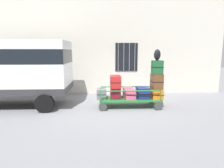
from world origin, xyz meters
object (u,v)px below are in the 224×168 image
at_px(suitcase_right_middle, 157,81).
at_px(backpack, 157,55).
at_px(suitcase_midleft_bottom, 115,93).
at_px(suitcase_right_bottom, 156,94).
at_px(suitcase_right_top, 157,67).
at_px(suitcase_midleft_middle, 115,82).
at_px(suitcase_left_bottom, 102,93).
at_px(luggage_cart, 129,99).
at_px(suitcase_midright_bottom, 143,93).
at_px(van, 17,67).
at_px(suitcase_center_bottom, 129,93).

distance_m(suitcase_right_middle, backpack, 1.09).
bearing_deg(suitcase_midleft_bottom, suitcase_right_bottom, -0.98).
bearing_deg(suitcase_right_bottom, suitcase_right_middle, 90.00).
bearing_deg(suitcase_right_top, suitcase_midleft_middle, 179.66).
bearing_deg(suitcase_left_bottom, luggage_cart, 0.02).
bearing_deg(luggage_cart, suitcase_right_bottom, -1.38).
bearing_deg(suitcase_right_middle, suitcase_left_bottom, 179.99).
bearing_deg(suitcase_midright_bottom, suitcase_right_middle, -1.54).
relative_size(luggage_cart, suitcase_midleft_bottom, 5.57).
relative_size(luggage_cart, suitcase_left_bottom, 4.57).
relative_size(suitcase_right_bottom, backpack, 1.62).
height_order(suitcase_left_bottom, backpack, backpack).
height_order(van, suitcase_center_bottom, van).
height_order(suitcase_midleft_bottom, backpack, backpack).
relative_size(suitcase_left_bottom, suitcase_right_bottom, 0.77).
bearing_deg(suitcase_right_middle, suitcase_center_bottom, 178.39).
relative_size(luggage_cart, suitcase_center_bottom, 3.07).
xyz_separation_m(suitcase_midleft_middle, suitcase_midright_bottom, (1.14, -0.01, -0.47)).
distance_m(suitcase_right_top, backpack, 0.49).
height_order(suitcase_left_bottom, suitcase_right_middle, suitcase_right_middle).
height_order(suitcase_left_bottom, suitcase_midright_bottom, suitcase_midright_bottom).
relative_size(suitcase_left_bottom, suitcase_midright_bottom, 0.77).
bearing_deg(suitcase_center_bottom, suitcase_midright_bottom, -1.69).
bearing_deg(suitcase_center_bottom, van, 175.41).
relative_size(suitcase_midleft_middle, suitcase_right_top, 1.31).
distance_m(van, suitcase_right_bottom, 5.90).
relative_size(luggage_cart, suitcase_right_top, 4.58).
relative_size(suitcase_center_bottom, suitcase_right_middle, 1.27).
distance_m(suitcase_center_bottom, suitcase_right_bottom, 1.14).
distance_m(luggage_cart, suitcase_midleft_middle, 0.94).
height_order(luggage_cart, suitcase_left_bottom, suitcase_left_bottom).
bearing_deg(van, suitcase_center_bottom, -4.59).
xyz_separation_m(luggage_cart, backpack, (1.12, -0.00, 1.83)).
height_order(suitcase_midright_bottom, suitcase_right_middle, suitcase_right_middle).
height_order(suitcase_center_bottom, backpack, backpack).
distance_m(suitcase_right_bottom, backpack, 1.59).
xyz_separation_m(suitcase_midright_bottom, suitcase_right_top, (0.57, 0.00, 1.06)).
bearing_deg(suitcase_midright_bottom, luggage_cart, -178.53).
height_order(suitcase_midleft_middle, suitcase_right_middle, suitcase_right_middle).
relative_size(luggage_cart, backpack, 5.69).
xyz_separation_m(suitcase_midleft_bottom, suitcase_center_bottom, (0.57, 0.03, -0.02)).
relative_size(suitcase_midright_bottom, suitcase_right_middle, 1.11).
bearing_deg(suitcase_midleft_middle, van, 174.73).
xyz_separation_m(luggage_cart, suitcase_right_middle, (1.14, -0.00, 0.75)).
bearing_deg(luggage_cart, suitcase_right_middle, -0.03).
height_order(suitcase_center_bottom, suitcase_right_bottom, suitcase_center_bottom).
bearing_deg(suitcase_midleft_bottom, suitcase_right_top, 0.57).
bearing_deg(suitcase_right_bottom, suitcase_left_bottom, 179.32).
bearing_deg(luggage_cart, suitcase_center_bottom, 90.00).
bearing_deg(luggage_cart, suitcase_midleft_middle, 177.11).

